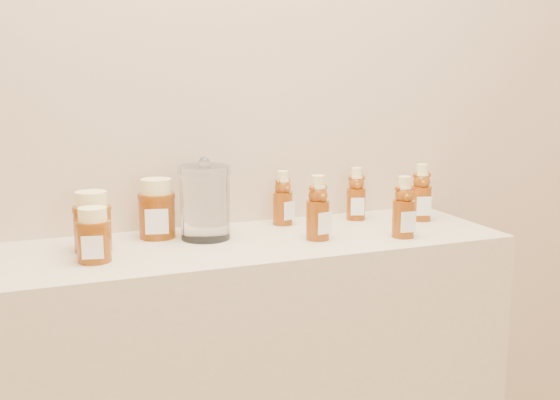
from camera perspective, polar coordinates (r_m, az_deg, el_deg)
name	(u,v)px	position (r m, az deg, el deg)	size (l,w,h in m)	color
wall_back	(231,51)	(1.83, -4.04, 12.01)	(3.50, 0.02, 2.70)	tan
bear_bottle_back_left	(283,194)	(1.84, 0.22, 0.46)	(0.06, 0.06, 0.16)	#6A2C08
bear_bottle_back_mid	(356,190)	(1.91, 6.22, 0.78)	(0.05, 0.05, 0.16)	#6A2C08
bear_bottle_back_right	(421,189)	(1.93, 11.41, 0.91)	(0.06, 0.06, 0.17)	#6A2C08
bear_bottle_front_left	(318,203)	(1.68, 3.09, -0.28)	(0.06, 0.06, 0.18)	#6A2C08
bear_bottle_front_right	(404,203)	(1.73, 10.02, -0.24)	(0.06, 0.06, 0.17)	#6A2C08
honey_jar_left	(92,221)	(1.63, -15.01, -1.69)	(0.09, 0.09, 0.14)	#6A2C08
honey_jar_back	(157,208)	(1.73, -9.98, -0.68)	(0.09, 0.09, 0.14)	#6A2C08
honey_jar_front	(94,235)	(1.55, -14.92, -2.75)	(0.07, 0.07, 0.12)	#6A2C08
glass_canister	(205,199)	(1.69, -6.11, 0.07)	(0.13, 0.13, 0.19)	white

